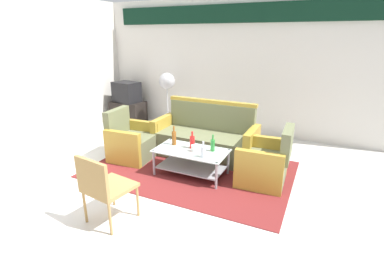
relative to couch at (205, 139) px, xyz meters
name	(u,v)px	position (x,y,z in m)	size (l,w,h in m)	color
ground_plane	(172,194)	(0.10, -1.42, -0.32)	(14.00, 14.00, 0.00)	silver
wall_back	(241,64)	(0.10, 1.63, 1.16)	(6.52, 0.19, 2.80)	silver
rug	(191,169)	(0.02, -0.63, -0.31)	(3.11, 2.05, 0.01)	maroon
couch	(205,139)	(0.00, 0.00, 0.00)	(1.81, 0.76, 0.96)	#6B704C
armchair_left	(132,142)	(-1.12, -0.63, -0.03)	(0.74, 0.80, 0.85)	#6B704C
armchair_right	(265,164)	(1.16, -0.53, -0.03)	(0.73, 0.79, 0.85)	#6B704C
coffee_table	(191,159)	(0.09, -0.78, -0.04)	(1.10, 0.60, 0.40)	silver
bottle_red	(192,142)	(0.07, -0.70, 0.20)	(0.08, 0.08, 0.27)	red
bottle_clear	(203,151)	(0.36, -0.95, 0.18)	(0.08, 0.08, 0.24)	silver
bottle_green	(213,145)	(0.40, -0.68, 0.19)	(0.06, 0.06, 0.26)	#2D8C38
bottle_brown	(174,138)	(-0.25, -0.69, 0.21)	(0.07, 0.07, 0.31)	brown
cup	(194,148)	(0.15, -0.81, 0.14)	(0.08, 0.08, 0.10)	silver
tv_stand	(128,112)	(-2.54, 1.13, -0.06)	(0.80, 0.50, 0.52)	black
television	(127,92)	(-2.54, 1.13, 0.44)	(0.67, 0.54, 0.48)	black
pedestal_fan	(167,84)	(-1.44, 1.18, 0.70)	(0.36, 0.36, 1.27)	#2D2D33
wicker_chair	(103,185)	(-0.27, -2.30, 0.18)	(0.54, 0.54, 0.84)	#AD844C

